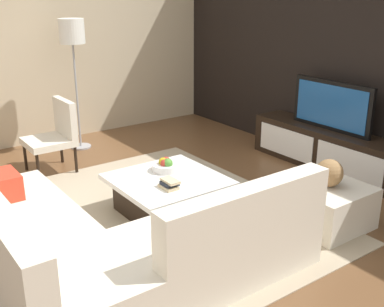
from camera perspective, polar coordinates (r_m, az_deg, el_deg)
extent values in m
plane|color=brown|center=(4.68, -3.24, -7.92)|extent=(14.00, 14.00, 0.00)
cube|color=black|center=(6.10, 18.76, 11.36)|extent=(6.40, 0.12, 2.80)
cube|color=beige|center=(7.18, -16.42, 12.65)|extent=(0.12, 5.20, 2.80)
cube|color=tan|center=(4.75, -3.90, -7.42)|extent=(3.29, 2.62, 0.01)
cube|color=black|center=(6.11, 15.96, 0.54)|extent=(2.10, 0.46, 0.50)
cube|color=white|center=(6.23, 11.15, 1.30)|extent=(0.89, 0.01, 0.35)
cube|color=white|center=(5.66, 18.26, -1.19)|extent=(0.89, 0.01, 0.35)
cube|color=black|center=(5.97, 16.44, 5.53)|extent=(1.12, 0.05, 0.60)
cube|color=#194C8C|center=(5.94, 16.26, 5.49)|extent=(1.01, 0.01, 0.50)
cube|color=beige|center=(3.95, -17.98, -11.06)|extent=(2.38, 0.85, 0.41)
cube|color=beige|center=(3.83, 3.05, -11.09)|extent=(0.85, 1.49, 0.41)
cube|color=beige|center=(3.41, 6.73, -7.34)|extent=(0.18, 1.49, 0.42)
cube|color=red|center=(4.44, -21.38, -3.47)|extent=(0.36, 0.20, 0.22)
cube|color=red|center=(3.94, 7.36, -6.45)|extent=(0.60, 0.44, 0.06)
cube|color=black|center=(4.73, -2.92, -5.37)|extent=(0.80, 0.80, 0.33)
cube|color=white|center=(4.66, -2.96, -3.25)|extent=(1.00, 1.00, 0.05)
cylinder|color=black|center=(6.18, -19.40, -0.20)|extent=(0.04, 0.04, 0.38)
cylinder|color=black|center=(5.76, -18.01, -1.45)|extent=(0.04, 0.04, 0.38)
cylinder|color=black|center=(6.32, -15.41, 0.62)|extent=(0.04, 0.04, 0.38)
cylinder|color=black|center=(5.90, -13.78, -0.54)|extent=(0.04, 0.04, 0.38)
cube|color=beige|center=(5.98, -16.82, 1.35)|extent=(0.54, 0.54, 0.08)
cube|color=beige|center=(5.98, -14.99, 4.18)|extent=(0.54, 0.08, 0.45)
cylinder|color=#A5A5AA|center=(6.90, -13.18, 0.83)|extent=(0.28, 0.28, 0.02)
cylinder|color=#A5A5AA|center=(6.71, -13.64, 6.67)|extent=(0.03, 0.03, 1.42)
cylinder|color=white|center=(6.58, -14.25, 14.05)|extent=(0.33, 0.33, 0.32)
cube|color=beige|center=(4.67, 15.76, -6.01)|extent=(0.70, 0.70, 0.40)
cylinder|color=silver|center=(4.83, -3.15, -1.66)|extent=(0.28, 0.28, 0.07)
sphere|color=#4C8C33|center=(4.77, -2.92, -1.18)|extent=(0.10, 0.10, 0.10)
sphere|color=#4C8C33|center=(4.81, -2.92, -1.09)|extent=(0.08, 0.08, 0.08)
sphere|color=#B23326|center=(4.84, -3.15, -0.91)|extent=(0.09, 0.09, 0.09)
sphere|color=gold|center=(4.82, -3.50, -1.01)|extent=(0.09, 0.09, 0.09)
sphere|color=#B23326|center=(4.78, -3.31, -1.21)|extent=(0.09, 0.09, 0.09)
sphere|color=#997247|center=(4.54, 16.14, -2.26)|extent=(0.26, 0.26, 0.26)
cube|color=#CCB78C|center=(4.41, -2.84, -4.03)|extent=(0.18, 0.12, 0.03)
cube|color=#1E232D|center=(4.41, -2.71, -3.60)|extent=(0.14, 0.14, 0.03)
cube|color=#CCB78C|center=(4.39, -2.63, -3.28)|extent=(0.19, 0.11, 0.02)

